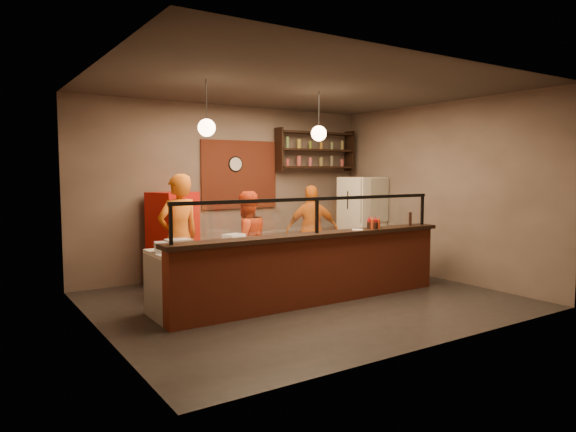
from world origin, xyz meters
TOP-DOWN VIEW (x-y plane):
  - floor at (0.00, 0.00)m, footprint 6.00×6.00m
  - ceiling at (0.00, 0.00)m, footprint 6.00×6.00m
  - wall_back at (0.00, 2.50)m, footprint 6.00×0.00m
  - wall_left at (-3.00, 0.00)m, footprint 0.00×5.00m
  - wall_right at (3.00, 0.00)m, footprint 0.00×5.00m
  - wall_front at (0.00, -2.50)m, footprint 6.00×0.00m
  - brick_patch at (0.20, 2.47)m, footprint 1.60×0.04m
  - service_counter at (0.00, -0.30)m, footprint 4.60×0.25m
  - counter_ledge at (0.00, -0.30)m, footprint 4.70×0.37m
  - worktop_cabinet at (0.00, 0.20)m, footprint 4.60×0.75m
  - worktop at (0.00, 0.20)m, footprint 4.60×0.75m
  - sneeze_guard at (0.00, -0.30)m, footprint 4.50×0.05m
  - wall_shelving at (1.90, 2.32)m, footprint 1.84×0.28m
  - wall_clock at (0.10, 2.46)m, footprint 0.30×0.04m
  - pendant_left at (-1.50, 0.20)m, footprint 0.24×0.24m
  - pendant_right at (0.40, 0.20)m, footprint 0.24×0.24m
  - cook_left at (-1.56, 1.15)m, footprint 0.78×0.59m
  - cook_mid at (-0.50, 0.93)m, footprint 0.81×0.63m
  - cook_right at (1.19, 1.46)m, footprint 1.08×0.80m
  - fridge at (2.60, 1.65)m, footprint 0.84×0.80m
  - red_cooler at (-1.28, 2.15)m, footprint 0.86×0.83m
  - pizza_dough at (0.07, 0.31)m, footprint 0.59×0.59m
  - prep_tub_a at (-1.94, 0.16)m, footprint 0.32×0.26m
  - prep_tub_b at (-1.00, 0.40)m, footprint 0.33×0.30m
  - prep_tub_c at (-2.13, 0.18)m, footprint 0.31×0.27m
  - rolling_pin at (-1.59, 0.28)m, footprint 0.37×0.20m
  - condiment_caddy at (1.11, -0.31)m, footprint 0.23×0.20m
  - pepper_mill at (1.91, -0.33)m, footprint 0.06×0.06m
  - small_plate at (0.75, -0.34)m, footprint 0.22×0.22m

SIDE VIEW (x-z plane):
  - floor at x=0.00m, z-range 0.00..0.00m
  - worktop_cabinet at x=0.00m, z-range 0.00..0.85m
  - service_counter at x=0.00m, z-range 0.00..1.00m
  - red_cooler at x=-1.28m, z-range 0.00..1.61m
  - cook_mid at x=-0.50m, z-range 0.00..1.64m
  - cook_right at x=1.19m, z-range 0.00..1.70m
  - worktop at x=0.00m, z-range 0.85..0.90m
  - pizza_dough at x=0.07m, z-range 0.90..0.91m
  - fridge at x=2.60m, z-range 0.00..1.85m
  - rolling_pin at x=-1.59m, z-range 0.90..0.96m
  - cook_left at x=-1.56m, z-range 0.00..1.92m
  - prep_tub_c at x=-2.13m, z-range 0.90..1.03m
  - prep_tub_b at x=-1.00m, z-range 0.90..1.04m
  - prep_tub_a at x=-1.94m, z-range 0.90..1.06m
  - counter_ledge at x=0.00m, z-range 1.00..1.06m
  - small_plate at x=0.75m, z-range 1.06..1.07m
  - condiment_caddy at x=1.11m, z-range 1.06..1.16m
  - pepper_mill at x=1.91m, z-range 1.06..1.29m
  - sneeze_guard at x=0.00m, z-range 1.11..1.63m
  - wall_back at x=0.00m, z-range -1.40..4.60m
  - wall_left at x=-3.00m, z-range -0.90..4.10m
  - wall_right at x=3.00m, z-range -0.90..4.10m
  - wall_front at x=0.00m, z-range -1.40..4.60m
  - brick_patch at x=0.20m, z-range 1.25..2.55m
  - wall_clock at x=0.10m, z-range 1.95..2.25m
  - wall_shelving at x=1.90m, z-range 1.98..2.83m
  - pendant_left at x=-1.50m, z-range 2.17..2.94m
  - pendant_right at x=0.40m, z-range 2.17..2.94m
  - ceiling at x=0.00m, z-range 3.20..3.20m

